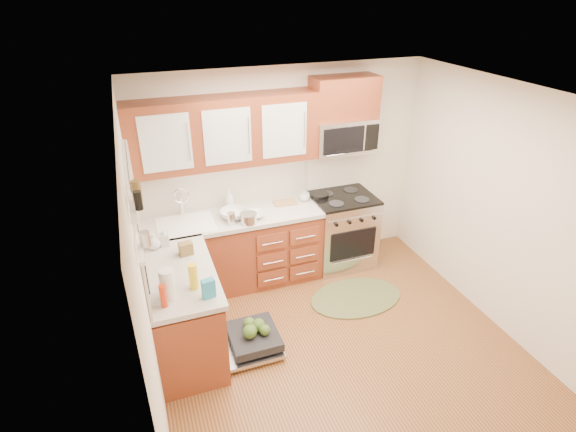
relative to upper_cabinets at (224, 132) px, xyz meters
name	(u,v)px	position (x,y,z in m)	size (l,w,h in m)	color
floor	(340,347)	(0.73, -1.57, -1.88)	(3.50, 3.50, 0.00)	brown
ceiling	(358,101)	(0.73, -1.57, 0.62)	(3.50, 3.50, 0.00)	white
wall_back	(283,172)	(0.73, 0.18, -0.62)	(3.50, 0.04, 2.50)	silver
wall_front	(486,393)	(0.73, -3.33, -0.62)	(3.50, 0.04, 2.50)	silver
wall_left	(143,282)	(-1.02, -1.57, -0.62)	(0.04, 3.50, 2.50)	silver
wall_right	(504,212)	(2.48, -1.57, -0.62)	(0.04, 3.50, 2.50)	silver
base_cabinet_back	(234,253)	(0.00, -0.12, -1.45)	(2.05, 0.60, 0.85)	brown
base_cabinet_left	(184,314)	(-0.72, -1.05, -1.45)	(0.60, 1.25, 0.85)	brown
countertop_back	(232,218)	(0.00, -0.14, -0.97)	(2.07, 0.64, 0.05)	beige
countertop_left	(180,274)	(-0.71, -1.05, -0.97)	(0.64, 1.27, 0.05)	beige
backsplash_back	(225,183)	(0.00, 0.16, -0.67)	(2.05, 0.02, 0.57)	#BAB5A7
backsplash_left	(142,251)	(-1.01, -1.05, -0.67)	(0.02, 1.25, 0.57)	#BAB5A7
upper_cabinets	(224,132)	(0.00, 0.00, 0.00)	(2.05, 0.35, 0.75)	brown
cabinet_over_mw	(344,97)	(1.41, 0.00, 0.26)	(0.76, 0.35, 0.47)	brown
range	(342,230)	(1.41, -0.15, -1.40)	(0.76, 0.64, 0.95)	silver
microwave	(343,135)	(1.41, -0.02, -0.18)	(0.76, 0.38, 0.40)	silver
sink	(187,234)	(-0.52, -0.16, -1.07)	(0.62, 0.50, 0.26)	white
dishwasher	(250,340)	(-0.13, -1.27, -1.77)	(0.70, 0.60, 0.20)	silver
window	(136,218)	(-1.01, -1.07, -0.32)	(0.03, 1.05, 1.05)	white
window_blind	(132,182)	(-0.98, -1.07, 0.00)	(0.02, 0.96, 0.40)	white
shelf_upper	(133,208)	(-0.99, -1.92, 0.17)	(0.04, 0.40, 0.03)	white
shelf_lower	(140,248)	(-0.99, -1.92, -0.12)	(0.04, 0.40, 0.03)	white
rug	(356,297)	(1.25, -0.92, -1.86)	(1.10, 0.72, 0.02)	#646F3F
skillet	(320,195)	(1.12, -0.04, -0.90)	(0.22, 0.22, 0.04)	black
stock_pot	(248,218)	(0.14, -0.35, -0.89)	(0.19, 0.19, 0.11)	silver
cutting_board	(285,203)	(0.68, -0.02, -0.94)	(0.27, 0.17, 0.02)	tan
canister	(231,219)	(-0.05, -0.32, -0.88)	(0.09, 0.09, 0.14)	silver
paper_towel_roll	(167,284)	(-0.84, -1.40, -0.81)	(0.13, 0.13, 0.27)	white
mustard_bottle	(193,277)	(-0.62, -1.34, -0.83)	(0.08, 0.08, 0.24)	yellow
red_bottle	(163,296)	(-0.90, -1.51, -0.84)	(0.06, 0.06, 0.21)	red
wooden_box	(186,249)	(-0.61, -0.77, -0.89)	(0.13, 0.09, 0.13)	brown
blue_carton	(208,288)	(-0.52, -1.51, -0.86)	(0.11, 0.07, 0.17)	teal
bowl_a	(254,215)	(0.23, -0.25, -0.92)	(0.23, 0.23, 0.06)	#999999
bowl_b	(234,214)	(0.01, -0.18, -0.90)	(0.30, 0.30, 0.09)	#999999
cup	(304,197)	(0.93, -0.04, -0.90)	(0.13, 0.13, 0.10)	#999999
soap_bottle_a	(230,200)	(0.02, 0.03, -0.82)	(0.10, 0.10, 0.26)	#999999
soap_bottle_b	(164,237)	(-0.79, -0.52, -0.85)	(0.09, 0.09, 0.19)	#999999
soap_bottle_c	(153,241)	(-0.90, -0.56, -0.87)	(0.13, 0.13, 0.17)	#999999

